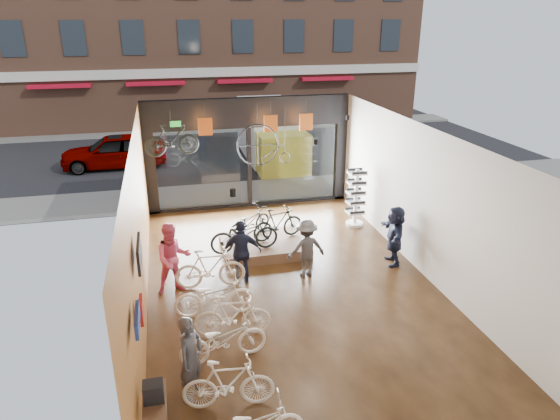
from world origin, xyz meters
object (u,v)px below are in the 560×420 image
object	(u,v)px
floor_bike_1	(229,384)
floor_bike_5	(210,268)
customer_1	(173,259)
customer_2	(242,252)
display_bike_right	(249,222)
display_bike_mid	(278,223)
penny_farthing	(266,146)
hung_bike	(172,140)
sunglasses_rack	(356,198)
floor_bike_2	(223,340)
customer_3	(306,248)
floor_bike_4	(215,296)
street_car	(114,151)
customer_0	(191,358)
display_bike_left	(244,234)
box_truck	(273,136)
display_platform	(264,246)
customer_5	(395,235)
floor_bike_3	(232,316)

from	to	relation	value
floor_bike_1	floor_bike_5	bearing A→B (deg)	4.70
customer_1	customer_2	xyz separation A→B (m)	(1.67, 0.10, -0.06)
floor_bike_1	display_bike_right	xyz separation A→B (m)	(1.48, 6.36, 0.24)
display_bike_mid	display_bike_right	bearing A→B (deg)	47.10
penny_farthing	hung_bike	bearing A→B (deg)	-174.74
sunglasses_rack	hung_bike	xyz separation A→B (m)	(-5.53, 0.79, 1.99)
floor_bike_2	customer_3	xyz separation A→B (m)	(2.51, 2.91, 0.32)
floor_bike_4	customer_1	distance (m)	1.56
street_car	customer_0	size ratio (longest dim) A/B	2.80
display_bike_left	sunglasses_rack	distance (m)	4.19
display_bike_right	sunglasses_rack	bearing A→B (deg)	-113.57
box_truck	display_platform	distance (m)	9.12
display_bike_mid	sunglasses_rack	size ratio (longest dim) A/B	0.84
display_bike_left	customer_3	xyz separation A→B (m)	(1.40, -1.20, -0.02)
floor_bike_1	customer_0	distance (m)	0.79
street_car	floor_bike_4	size ratio (longest dim) A/B	2.47
display_bike_mid	hung_bike	size ratio (longest dim) A/B	0.99
display_bike_right	sunglasses_rack	xyz separation A→B (m)	(3.55, 0.68, 0.22)
display_bike_right	box_truck	bearing A→B (deg)	-51.59
floor_bike_2	customer_3	distance (m)	3.85
floor_bike_2	customer_0	bearing A→B (deg)	135.70
floor_bike_5	display_bike_left	size ratio (longest dim) A/B	0.92
floor_bike_5	customer_3	bearing A→B (deg)	-86.11
display_platform	display_bike_right	bearing A→B (deg)	123.85
floor_bike_5	customer_5	world-z (taller)	customer_5
floor_bike_4	customer_2	world-z (taller)	customer_2
floor_bike_1	floor_bike_4	distance (m)	2.90
display_bike_right	customer_1	distance (m)	3.15
hung_bike	customer_2	bearing A→B (deg)	-165.41
floor_bike_3	display_bike_right	size ratio (longest dim) A/B	1.01
floor_bike_5	customer_0	world-z (taller)	customer_0
customer_0	hung_bike	size ratio (longest dim) A/B	1.01
customer_0	customer_5	size ratio (longest dim) A/B	0.97
street_car	customer_3	xyz separation A→B (m)	(5.50, -11.44, 0.02)
box_truck	customer_3	bearing A→B (deg)	-97.97
floor_bike_4	display_bike_mid	bearing A→B (deg)	-33.25
floor_bike_5	customer_1	world-z (taller)	customer_1
floor_bike_2	customer_5	distance (m)	5.86
display_platform	sunglasses_rack	size ratio (longest dim) A/B	1.28
floor_bike_1	customer_2	world-z (taller)	customer_2
floor_bike_4	sunglasses_rack	xyz separation A→B (m)	(4.93, 4.14, 0.46)
box_truck	floor_bike_2	xyz separation A→B (m)	(-3.97, -13.35, -0.85)
floor_bike_2	hung_bike	bearing A→B (deg)	-2.21
street_car	display_platform	size ratio (longest dim) A/B	1.86
floor_bike_3	floor_bike_4	distance (m)	0.92
street_car	floor_bike_1	xyz separation A→B (m)	(2.92, -15.64, -0.28)
floor_bike_2	sunglasses_rack	distance (m)	7.61
customer_3	sunglasses_rack	bearing A→B (deg)	-136.37
sunglasses_rack	penny_farthing	xyz separation A→B (m)	(-2.65, 1.06, 1.56)
display_bike_right	customer_0	bearing A→B (deg)	126.48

